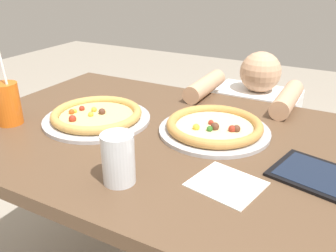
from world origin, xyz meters
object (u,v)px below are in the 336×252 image
(drink_cup_colored, at_px, (7,103))
(water_cup_clear, at_px, (118,158))
(pizza_near, at_px, (97,116))
(pizza_far, at_px, (214,127))
(diner_seated, at_px, (251,153))
(tablet, at_px, (324,178))

(drink_cup_colored, distance_m, water_cup_clear, 0.54)
(pizza_near, bearing_deg, pizza_far, 14.74)
(pizza_near, distance_m, water_cup_clear, 0.40)
(pizza_far, xyz_separation_m, water_cup_clear, (-0.10, -0.37, 0.05))
(pizza_near, relative_size, water_cup_clear, 2.84)
(water_cup_clear, bearing_deg, pizza_far, 74.85)
(pizza_far, height_order, water_cup_clear, water_cup_clear)
(pizza_near, relative_size, diner_seated, 0.40)
(diner_seated, bearing_deg, drink_cup_colored, -127.62)
(pizza_near, xyz_separation_m, water_cup_clear, (0.29, -0.27, 0.05))
(pizza_far, relative_size, water_cup_clear, 2.76)
(water_cup_clear, distance_m, diner_seated, 1.01)
(drink_cup_colored, relative_size, diner_seated, 0.27)
(diner_seated, bearing_deg, tablet, -62.84)
(pizza_near, bearing_deg, drink_cup_colored, -147.59)
(tablet, xyz_separation_m, diner_seated, (-0.35, 0.67, -0.34))
(pizza_near, bearing_deg, diner_seated, 59.82)
(pizza_near, height_order, diner_seated, diner_seated)
(pizza_far, bearing_deg, diner_seated, 90.78)
(water_cup_clear, bearing_deg, drink_cup_colored, 167.49)
(pizza_near, xyz_separation_m, tablet, (0.72, -0.02, -0.01))
(drink_cup_colored, height_order, water_cup_clear, drink_cup_colored)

